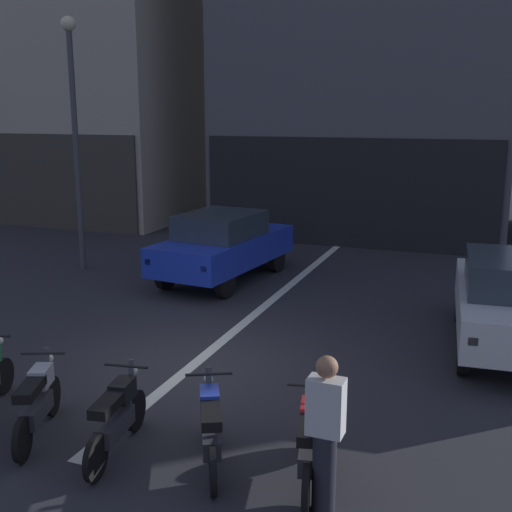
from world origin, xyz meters
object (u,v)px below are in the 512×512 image
car_grey_down_street (417,206)px  motorcycle_silver_row_left_mid (38,401)px  motorcycle_black_row_centre (117,416)px  motorcycle_blue_row_right_mid (211,427)px  motorcycle_red_row_rightmost (310,441)px  person_by_motorcycles (325,434)px  street_lamp (74,118)px  car_blue_crossing_near (223,244)px

car_grey_down_street → motorcycle_silver_row_left_mid: bearing=-99.8°
car_grey_down_street → motorcycle_black_row_centre: (-1.57, -15.62, -0.43)m
car_grey_down_street → motorcycle_black_row_centre: bearing=-95.7°
motorcycle_blue_row_right_mid → motorcycle_silver_row_left_mid: bearing=-175.9°
motorcycle_red_row_rightmost → motorcycle_silver_row_left_mid: bearing=-175.8°
motorcycle_black_row_centre → person_by_motorcycles: (2.57, -0.25, 0.40)m
motorcycle_black_row_centre → motorcycle_red_row_rightmost: 2.28m
car_grey_down_street → person_by_motorcycles: size_ratio=2.53×
motorcycle_silver_row_left_mid → motorcycle_red_row_rightmost: bearing=4.2°
motorcycle_black_row_centre → person_by_motorcycles: 2.61m
motorcycle_silver_row_left_mid → motorcycle_red_row_rightmost: (3.41, 0.25, 0.00)m
car_grey_down_street → person_by_motorcycles: person_by_motorcycles is taller
street_lamp → motorcycle_blue_row_right_mid: 10.54m
street_lamp → motorcycle_black_row_centre: bearing=-51.9°
car_grey_down_street → motorcycle_silver_row_left_mid: size_ratio=2.67×
car_blue_crossing_near → person_by_motorcycles: 9.08m
street_lamp → motorcycle_silver_row_left_mid: size_ratio=3.88×
car_grey_down_street → motorcycle_silver_row_left_mid: (-2.71, -15.62, -0.43)m
car_blue_crossing_near → motorcycle_blue_row_right_mid: size_ratio=2.81×
car_blue_crossing_near → motorcycle_silver_row_left_mid: (0.83, -7.62, -0.43)m
car_grey_down_street → motorcycle_black_row_centre: car_grey_down_street is taller
motorcycle_blue_row_right_mid → car_grey_down_street: bearing=88.4°
car_blue_crossing_near → motorcycle_red_row_rightmost: bearing=-60.1°
person_by_motorcycles → motorcycle_black_row_centre: bearing=174.3°
street_lamp → motorcycle_black_row_centre: 9.95m
motorcycle_blue_row_right_mid → motorcycle_black_row_centre: bearing=-171.8°
motorcycle_red_row_rightmost → person_by_motorcycles: bearing=-59.6°
motorcycle_silver_row_left_mid → person_by_motorcycles: person_by_motorcycles is taller
car_blue_crossing_near → motorcycle_silver_row_left_mid: car_blue_crossing_near is taller
car_grey_down_street → person_by_motorcycles: (0.99, -15.87, -0.03)m
street_lamp → motorcycle_black_row_centre: street_lamp is taller
motorcycle_black_row_centre → street_lamp: bearing=128.1°
car_blue_crossing_near → motorcycle_black_row_centre: (1.97, -7.62, -0.43)m
motorcycle_silver_row_left_mid → person_by_motorcycles: bearing=-3.9°
car_grey_down_street → motorcycle_red_row_rightmost: car_grey_down_street is taller
car_blue_crossing_near → street_lamp: 4.80m
motorcycle_red_row_rightmost → street_lamp: bearing=138.4°
car_blue_crossing_near → motorcycle_blue_row_right_mid: 8.08m
street_lamp → motorcycle_blue_row_right_mid: size_ratio=4.03×
motorcycle_blue_row_right_mid → motorcycle_red_row_rightmost: 1.14m
motorcycle_silver_row_left_mid → motorcycle_blue_row_right_mid: 2.28m
motorcycle_silver_row_left_mid → motorcycle_red_row_rightmost: same height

